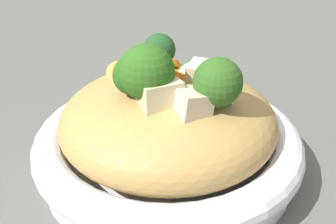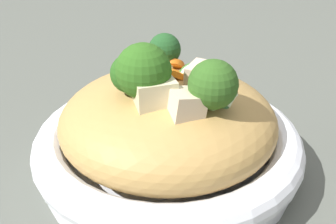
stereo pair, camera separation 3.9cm
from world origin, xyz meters
name	(u,v)px [view 2 (the right image)]	position (x,y,z in m)	size (l,w,h in m)	color
ground_plane	(168,166)	(0.00, 0.00, 0.00)	(3.00, 3.00, 0.00)	#545750
serving_bowl	(168,146)	(0.00, 0.00, 0.03)	(0.27, 0.27, 0.05)	white
noodle_heap	(168,119)	(0.00, 0.00, 0.06)	(0.22, 0.22, 0.08)	#B48A4B
broccoli_florets	(164,73)	(0.02, -0.01, 0.12)	(0.15, 0.11, 0.07)	#9CB57B
carrot_coins	(175,72)	(-0.03, 0.02, 0.10)	(0.09, 0.12, 0.03)	orange
zucchini_slices	(213,88)	(0.02, 0.04, 0.10)	(0.09, 0.07, 0.03)	beige
chicken_chunks	(172,87)	(0.02, 0.00, 0.10)	(0.12, 0.09, 0.03)	beige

